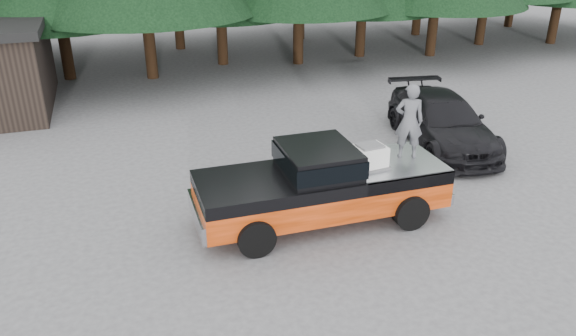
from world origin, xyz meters
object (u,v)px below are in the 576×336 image
object	(u,v)px
pickup_truck	(321,195)
man_on_bed	(409,121)
parked_car	(442,121)
air_compressor	(369,157)

from	to	relation	value
pickup_truck	man_on_bed	xyz separation A→B (m)	(2.22, 0.09, 1.58)
man_on_bed	parked_car	world-z (taller)	man_on_bed
air_compressor	parked_car	distance (m)	5.57
pickup_truck	air_compressor	bearing A→B (deg)	-10.06
air_compressor	parked_car	xyz separation A→B (m)	(4.23, 3.54, -0.80)
pickup_truck	air_compressor	world-z (taller)	air_compressor
air_compressor	parked_car	bearing A→B (deg)	33.26
air_compressor	man_on_bed	xyz separation A→B (m)	(1.13, 0.28, 0.66)
air_compressor	parked_car	world-z (taller)	air_compressor
man_on_bed	parked_car	xyz separation A→B (m)	(3.10, 3.26, -1.46)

